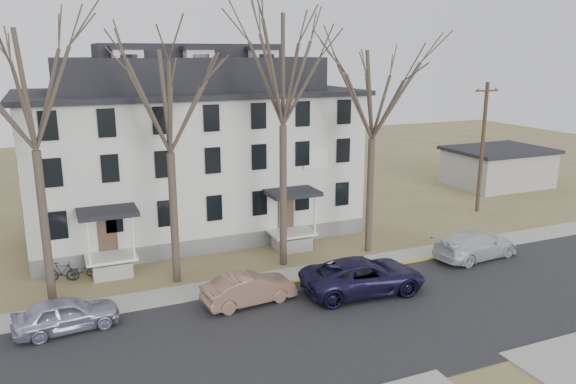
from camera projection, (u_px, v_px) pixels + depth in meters
name	position (u px, v px, depth m)	size (l,w,h in m)	color
ground	(356.00, 351.00, 22.36)	(120.00, 120.00, 0.00)	olive
main_road	(332.00, 329.00, 24.14)	(120.00, 10.00, 0.04)	#27272A
far_sidewalk	(279.00, 278.00, 29.48)	(120.00, 2.00, 0.08)	#A09F97
yellow_curb	(370.00, 270.00, 30.60)	(14.00, 0.25, 0.06)	gold
boarding_house	(192.00, 150.00, 36.28)	(20.80, 12.36, 12.05)	slate
distant_building	(498.00, 167.00, 49.76)	(8.50, 6.50, 3.35)	#A09F97
tree_far_left	(29.00, 81.00, 24.35)	(8.40, 8.40, 13.72)	#473B31
tree_mid_left	(168.00, 94.00, 26.84)	(7.80, 7.80, 12.74)	#473B31
tree_center	(283.00, 62.00, 28.78)	(9.00, 9.00, 14.70)	#473B31
tree_mid_right	(374.00, 88.00, 31.26)	(7.80, 7.80, 12.74)	#473B31
utility_pole_far	(482.00, 146.00, 40.75)	(2.00, 0.28, 9.50)	#3D3023
car_silver	(66.00, 315.00, 23.78)	(1.73, 4.31, 1.47)	#A1A1BA
car_tan	(249.00, 289.00, 26.35)	(1.55, 4.45, 1.46)	#88634F
car_navy	(363.00, 277.00, 27.52)	(2.84, 6.15, 1.71)	#181433
car_white	(475.00, 245.00, 32.18)	(2.19, 5.39, 1.57)	silver
bicycle_left	(81.00, 272.00, 29.33)	(0.53, 1.53, 0.80)	black
bicycle_right	(63.00, 272.00, 28.93)	(0.48, 1.71, 1.02)	black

